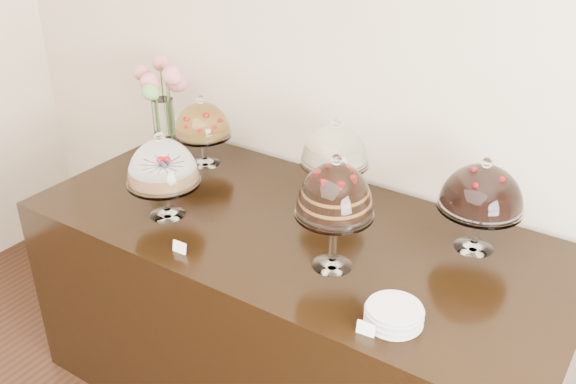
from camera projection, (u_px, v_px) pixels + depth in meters
The scene contains 11 objects.
wall_back at pixel (438, 60), 2.54m from camera, with size 5.00×0.04×3.00m, color beige.
display_counter at pixel (294, 315), 2.78m from camera, with size 2.20×1.00×0.90m, color black.
cake_stand_sugar_sponge at pixel (163, 166), 2.55m from camera, with size 0.30×0.30×0.37m.
cake_stand_choco_layer at pixel (335, 194), 2.19m from camera, with size 0.28×0.28×0.44m.
cake_stand_cheesecake at pixel (335, 149), 2.64m from camera, with size 0.29×0.29×0.38m.
cake_stand_dark_choco at pixel (482, 191), 2.32m from camera, with size 0.31×0.31×0.37m.
cake_stand_fruit_tart at pixel (202, 123), 3.00m from camera, with size 0.27×0.27×0.34m.
flower_vase at pixel (162, 95), 3.17m from camera, with size 0.31×0.29×0.44m.
plate_stack at pixel (394, 315), 2.03m from camera, with size 0.18×0.18×0.06m.
price_card_left at pixel (179, 247), 2.40m from camera, with size 0.06×0.01×0.04m, color white.
price_card_right at pixel (366, 329), 1.99m from camera, with size 0.06×0.01×0.04m, color white.
Camera 1 is at (0.88, 0.60, 2.23)m, focal length 40.00 mm.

